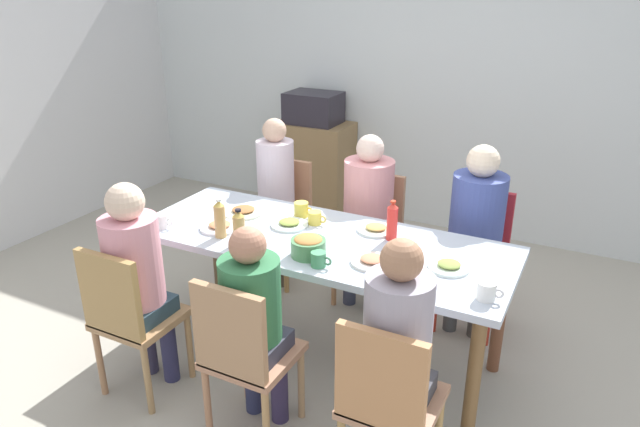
{
  "coord_description": "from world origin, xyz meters",
  "views": [
    {
      "loc": [
        1.36,
        -2.66,
        2.16
      ],
      "look_at": [
        0.0,
        0.0,
        0.93
      ],
      "focal_mm": 32.44,
      "sensor_mm": 36.0,
      "label": 1
    }
  ],
  "objects_px": {
    "chair_3": "(387,399)",
    "cup_3": "(162,221)",
    "bottle_1": "(239,228)",
    "side_cabinet": "(314,169)",
    "plate_1": "(220,226)",
    "chair_1": "(282,212)",
    "person_1": "(275,189)",
    "chair_0": "(129,314)",
    "chair_5": "(476,251)",
    "microwave": "(314,108)",
    "bottle_2": "(392,221)",
    "cup_2": "(319,259)",
    "plate_3": "(289,224)",
    "person_4": "(253,314)",
    "plate_2": "(449,266)",
    "plate_0": "(376,229)",
    "bottle_0": "(220,219)",
    "cup_0": "(315,218)",
    "cup_1": "(302,209)",
    "person_0": "(136,271)",
    "plate_4": "(243,211)",
    "bowl_0": "(308,246)",
    "cup_4": "(487,291)",
    "person_2": "(368,205)",
    "chair_4": "(244,352)",
    "person_3": "(397,346)",
    "plate_5": "(372,261)",
    "dining_table": "(320,251)"
  },
  "relations": [
    {
      "from": "plate_3",
      "to": "person_4",
      "type": "bearing_deg",
      "value": -72.77
    },
    {
      "from": "plate_4",
      "to": "cup_3",
      "type": "height_order",
      "value": "cup_3"
    },
    {
      "from": "chair_3",
      "to": "cup_3",
      "type": "relative_size",
      "value": 7.33
    },
    {
      "from": "dining_table",
      "to": "chair_4",
      "type": "bearing_deg",
      "value": -90.0
    },
    {
      "from": "person_3",
      "to": "plate_5",
      "type": "distance_m",
      "value": 0.65
    },
    {
      "from": "cup_1",
      "to": "chair_3",
      "type": "bearing_deg",
      "value": -46.64
    },
    {
      "from": "chair_1",
      "to": "person_4",
      "type": "bearing_deg",
      "value": -64.19
    },
    {
      "from": "plate_2",
      "to": "side_cabinet",
      "type": "bearing_deg",
      "value": 132.14
    },
    {
      "from": "chair_3",
      "to": "bottle_0",
      "type": "height_order",
      "value": "bottle_0"
    },
    {
      "from": "chair_5",
      "to": "bottle_1",
      "type": "bearing_deg",
      "value": -135.11
    },
    {
      "from": "plate_0",
      "to": "chair_5",
      "type": "bearing_deg",
      "value": 49.73
    },
    {
      "from": "chair_4",
      "to": "cup_2",
      "type": "bearing_deg",
      "value": 72.48
    },
    {
      "from": "chair_1",
      "to": "plate_4",
      "type": "bearing_deg",
      "value": -79.36
    },
    {
      "from": "chair_1",
      "to": "person_1",
      "type": "bearing_deg",
      "value": -90.0
    },
    {
      "from": "bottle_1",
      "to": "side_cabinet",
      "type": "xyz_separation_m",
      "value": [
        -0.73,
        2.28,
        -0.43
      ]
    },
    {
      "from": "bottle_0",
      "to": "plate_1",
      "type": "bearing_deg",
      "value": 129.42
    },
    {
      "from": "chair_3",
      "to": "chair_4",
      "type": "distance_m",
      "value": 0.72
    },
    {
      "from": "chair_1",
      "to": "bottle_2",
      "type": "bearing_deg",
      "value": -29.98
    },
    {
      "from": "bottle_0",
      "to": "bottle_1",
      "type": "relative_size",
      "value": 1.1
    },
    {
      "from": "chair_5",
      "to": "cup_1",
      "type": "height_order",
      "value": "chair_5"
    },
    {
      "from": "plate_1",
      "to": "cup_0",
      "type": "bearing_deg",
      "value": 34.24
    },
    {
      "from": "chair_0",
      "to": "cup_2",
      "type": "xyz_separation_m",
      "value": [
        0.88,
        0.48,
        0.31
      ]
    },
    {
      "from": "plate_3",
      "to": "cup_0",
      "type": "xyz_separation_m",
      "value": [
        0.12,
        0.1,
        0.03
      ]
    },
    {
      "from": "chair_1",
      "to": "chair_5",
      "type": "xyz_separation_m",
      "value": [
        1.45,
        0.0,
        0.0
      ]
    },
    {
      "from": "microwave",
      "to": "bottle_2",
      "type": "bearing_deg",
      "value": -51.57
    },
    {
      "from": "person_4",
      "to": "chair_5",
      "type": "bearing_deg",
      "value": 64.19
    },
    {
      "from": "person_1",
      "to": "person_2",
      "type": "bearing_deg",
      "value": 0.22
    },
    {
      "from": "chair_3",
      "to": "person_4",
      "type": "height_order",
      "value": "person_4"
    },
    {
      "from": "person_4",
      "to": "bowl_0",
      "type": "relative_size",
      "value": 5.99
    },
    {
      "from": "person_0",
      "to": "plate_2",
      "type": "height_order",
      "value": "person_0"
    },
    {
      "from": "plate_1",
      "to": "side_cabinet",
      "type": "bearing_deg",
      "value": 103.15
    },
    {
      "from": "cup_2",
      "to": "side_cabinet",
      "type": "relative_size",
      "value": 0.13
    },
    {
      "from": "person_2",
      "to": "chair_4",
      "type": "bearing_deg",
      "value": -90.0
    },
    {
      "from": "chair_0",
      "to": "chair_5",
      "type": "relative_size",
      "value": 1.0
    },
    {
      "from": "plate_3",
      "to": "plate_4",
      "type": "xyz_separation_m",
      "value": [
        -0.36,
        0.04,
        0.0
      ]
    },
    {
      "from": "person_1",
      "to": "bottle_1",
      "type": "xyz_separation_m",
      "value": [
        0.37,
        -0.98,
        0.15
      ]
    },
    {
      "from": "plate_3",
      "to": "cup_3",
      "type": "height_order",
      "value": "cup_3"
    },
    {
      "from": "person_0",
      "to": "plate_4",
      "type": "relative_size",
      "value": 4.76
    },
    {
      "from": "chair_1",
      "to": "person_2",
      "type": "bearing_deg",
      "value": -7.0
    },
    {
      "from": "plate_2",
      "to": "dining_table",
      "type": "bearing_deg",
      "value": 177.37
    },
    {
      "from": "plate_2",
      "to": "cup_4",
      "type": "xyz_separation_m",
      "value": [
        0.23,
        -0.22,
        0.03
      ]
    },
    {
      "from": "chair_3",
      "to": "plate_1",
      "type": "bearing_deg",
      "value": 153.86
    },
    {
      "from": "person_2",
      "to": "bottle_1",
      "type": "xyz_separation_m",
      "value": [
        -0.36,
        -0.99,
        0.15
      ]
    },
    {
      "from": "person_4",
      "to": "plate_3",
      "type": "xyz_separation_m",
      "value": [
        -0.24,
        0.77,
        0.12
      ]
    },
    {
      "from": "bottle_2",
      "to": "cup_4",
      "type": "bearing_deg",
      "value": -33.92
    },
    {
      "from": "plate_4",
      "to": "cup_0",
      "type": "distance_m",
      "value": 0.48
    },
    {
      "from": "plate_1",
      "to": "side_cabinet",
      "type": "height_order",
      "value": "side_cabinet"
    },
    {
      "from": "cup_3",
      "to": "person_3",
      "type": "bearing_deg",
      "value": -14.38
    },
    {
      "from": "dining_table",
      "to": "bowl_0",
      "type": "distance_m",
      "value": 0.27
    },
    {
      "from": "dining_table",
      "to": "plate_0",
      "type": "bearing_deg",
      "value": 43.18
    }
  ]
}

